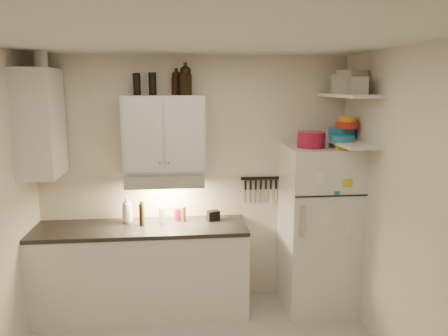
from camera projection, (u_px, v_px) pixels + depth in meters
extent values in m
cube|color=silver|center=(200.00, 37.00, 2.89)|extent=(3.20, 3.00, 0.02)
cube|color=beige|center=(195.00, 181.00, 4.61)|extent=(3.20, 0.02, 2.60)
cube|color=beige|center=(415.00, 219.00, 3.30)|extent=(0.02, 3.00, 2.60)
cube|color=silver|center=(142.00, 272.00, 4.41)|extent=(2.10, 0.60, 0.88)
cube|color=black|center=(141.00, 228.00, 4.33)|extent=(2.10, 0.62, 0.04)
cube|color=silver|center=(164.00, 134.00, 4.31)|extent=(0.80, 0.33, 0.75)
cube|color=silver|center=(40.00, 123.00, 4.04)|extent=(0.33, 0.55, 1.00)
cube|color=silver|center=(165.00, 178.00, 4.33)|extent=(0.76, 0.46, 0.12)
cube|color=silver|center=(318.00, 228.00, 4.48)|extent=(0.70, 0.68, 1.70)
cube|color=silver|center=(349.00, 96.00, 4.12)|extent=(0.30, 0.95, 0.03)
cube|color=silver|center=(346.00, 142.00, 4.20)|extent=(0.30, 0.95, 0.03)
cube|color=black|center=(260.00, 178.00, 4.66)|extent=(0.42, 0.02, 0.03)
cylinder|color=maroon|center=(311.00, 140.00, 4.22)|extent=(0.31, 0.31, 0.16)
cube|color=gold|center=(345.00, 144.00, 4.20)|extent=(0.25, 0.29, 0.08)
cylinder|color=silver|center=(326.00, 141.00, 4.25)|extent=(0.07, 0.07, 0.11)
cylinder|color=silver|center=(343.00, 84.00, 4.38)|extent=(0.33, 0.33, 0.19)
cube|color=#AAAAAD|center=(352.00, 82.00, 4.03)|extent=(0.27, 0.26, 0.22)
cube|color=#AAAAAD|center=(358.00, 86.00, 3.84)|extent=(0.18, 0.18, 0.15)
cylinder|color=#1B7097|center=(342.00, 133.00, 4.36)|extent=(0.27, 0.27, 0.11)
cylinder|color=red|center=(347.00, 125.00, 4.26)|extent=(0.21, 0.21, 0.06)
cylinder|color=gold|center=(347.00, 119.00, 4.25)|extent=(0.17, 0.17, 0.05)
cylinder|color=#1B7097|center=(342.00, 138.00, 4.11)|extent=(0.29, 0.29, 0.06)
cylinder|color=black|center=(153.00, 84.00, 4.25)|extent=(0.08, 0.08, 0.22)
cylinder|color=black|center=(137.00, 84.00, 4.25)|extent=(0.09, 0.09, 0.21)
cylinder|color=silver|center=(41.00, 59.00, 3.94)|extent=(0.14, 0.14, 0.17)
imported|color=silver|center=(127.00, 208.00, 4.41)|extent=(0.14, 0.14, 0.32)
cylinder|color=brown|center=(183.00, 214.00, 4.46)|extent=(0.06, 0.06, 0.16)
cylinder|color=#3E6D1B|center=(142.00, 213.00, 4.32)|extent=(0.06, 0.06, 0.25)
cylinder|color=black|center=(141.00, 215.00, 4.32)|extent=(0.05, 0.05, 0.22)
cylinder|color=silver|center=(162.00, 215.00, 4.40)|extent=(0.06, 0.06, 0.17)
cylinder|color=maroon|center=(178.00, 215.00, 4.50)|extent=(0.07, 0.07, 0.13)
cube|color=black|center=(213.00, 216.00, 4.51)|extent=(0.14, 0.12, 0.10)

